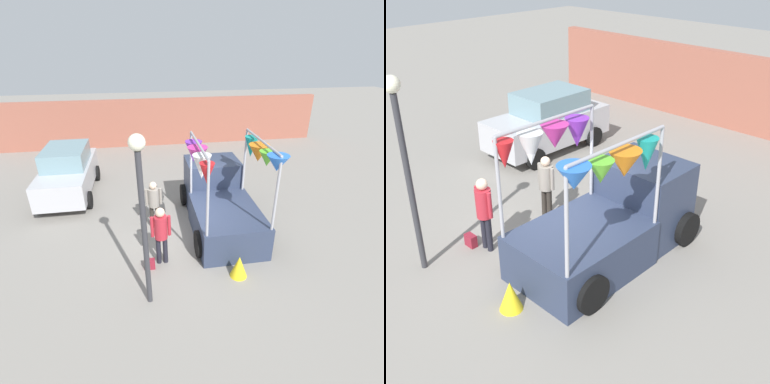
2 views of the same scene
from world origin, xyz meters
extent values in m
plane|color=gray|center=(0.00, 0.00, 0.00)|extent=(60.00, 60.00, 0.00)
cube|color=#2D3851|center=(1.08, -0.29, 0.50)|extent=(1.90, 2.60, 1.00)
cube|color=#2D3851|center=(1.08, 1.71, 0.90)|extent=(1.80, 1.40, 1.80)
cube|color=#8CB2C6|center=(1.08, 1.71, 1.35)|extent=(1.76, 1.37, 0.60)
cylinder|color=black|center=(0.13, 2.06, 0.38)|extent=(0.22, 0.76, 0.76)
cylinder|color=black|center=(2.03, 2.06, 0.38)|extent=(0.22, 0.76, 0.76)
cylinder|color=black|center=(0.13, -0.99, 0.38)|extent=(0.22, 0.76, 0.76)
cylinder|color=black|center=(2.03, -0.99, 0.38)|extent=(0.22, 0.76, 0.76)
cylinder|color=#A5A5AD|center=(0.21, 0.93, 2.01)|extent=(0.07, 0.07, 2.02)
cylinder|color=#A5A5AD|center=(1.95, 0.93, 2.01)|extent=(0.07, 0.07, 2.02)
cylinder|color=#A5A5AD|center=(0.21, -1.51, 2.01)|extent=(0.07, 0.07, 2.02)
cylinder|color=#A5A5AD|center=(1.95, -1.51, 2.01)|extent=(0.07, 0.07, 2.02)
cylinder|color=#A5A5AD|center=(0.21, -0.29, 3.02)|extent=(0.07, 2.44, 0.07)
cylinder|color=#A5A5AD|center=(1.95, -0.29, 3.02)|extent=(0.07, 2.44, 0.07)
cone|color=red|center=(0.21, -1.34, 2.65)|extent=(0.52, 0.52, 0.52)
cone|color=blue|center=(1.95, -1.34, 2.79)|extent=(0.77, 0.77, 0.41)
cone|color=white|center=(0.21, -0.73, 2.57)|extent=(0.63, 0.63, 0.65)
cone|color=#66CC33|center=(1.95, -0.73, 2.69)|extent=(0.64, 0.64, 0.41)
cone|color=#D83399|center=(0.21, -0.12, 2.66)|extent=(0.79, 0.79, 0.49)
cone|color=orange|center=(1.95, -0.12, 2.63)|extent=(0.83, 0.83, 0.49)
cone|color=purple|center=(0.21, 0.49, 2.56)|extent=(0.69, 0.69, 0.62)
cone|color=teal|center=(1.95, 0.49, 2.62)|extent=(0.43, 0.43, 0.63)
cube|color=#B7B7BC|center=(-4.14, 3.56, 0.77)|extent=(1.70, 4.00, 0.90)
cube|color=#72939E|center=(-4.14, 3.71, 1.55)|extent=(1.50, 2.10, 0.66)
cylinder|color=black|center=(-4.99, 4.81, 0.32)|extent=(0.18, 0.64, 0.64)
cylinder|color=black|center=(-3.29, 4.81, 0.32)|extent=(0.18, 0.64, 0.64)
cylinder|color=black|center=(-4.99, 2.31, 0.32)|extent=(0.18, 0.64, 0.64)
cylinder|color=black|center=(-3.29, 2.31, 0.32)|extent=(0.18, 0.64, 0.64)
cylinder|color=black|center=(-1.02, -1.13, 0.41)|extent=(0.13, 0.13, 0.81)
cylinder|color=black|center=(-0.84, -1.13, 0.41)|extent=(0.13, 0.13, 0.81)
cylinder|color=#B22633|center=(-0.93, -1.13, 1.13)|extent=(0.34, 0.34, 0.64)
sphere|color=beige|center=(-0.93, -1.13, 1.58)|extent=(0.24, 0.24, 0.24)
cylinder|color=#B22633|center=(-1.15, -1.13, 1.17)|extent=(0.09, 0.09, 0.58)
cylinder|color=#B22633|center=(-0.71, -1.13, 1.17)|extent=(0.09, 0.09, 0.58)
cylinder|color=#2D2823|center=(-1.11, 0.70, 0.38)|extent=(0.13, 0.13, 0.76)
cylinder|color=#2D2823|center=(-0.93, 0.70, 0.38)|extent=(0.13, 0.13, 0.76)
cylinder|color=gray|center=(-1.02, 0.70, 1.06)|extent=(0.34, 0.34, 0.60)
sphere|color=beige|center=(-1.02, 0.70, 1.48)|extent=(0.23, 0.23, 0.23)
cylinder|color=gray|center=(-1.24, 0.70, 1.09)|extent=(0.09, 0.09, 0.54)
cylinder|color=gray|center=(-0.80, 0.70, 1.09)|extent=(0.09, 0.09, 0.54)
cube|color=maroon|center=(-1.28, -1.33, 0.14)|extent=(0.28, 0.16, 0.28)
cylinder|color=#333338|center=(-1.33, -2.45, 1.83)|extent=(0.12, 0.12, 3.67)
sphere|color=#F2EDCC|center=(-1.33, -2.45, 3.83)|extent=(0.32, 0.32, 0.32)
cube|color=#9E5947|center=(0.00, 9.47, 1.30)|extent=(18.00, 0.36, 2.60)
cone|color=yellow|center=(0.96, -1.99, 0.30)|extent=(0.62, 0.62, 0.60)
camera|label=1|loc=(-1.21, -7.66, 5.42)|focal=28.00mm
camera|label=2|loc=(6.60, -5.99, 6.02)|focal=45.00mm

